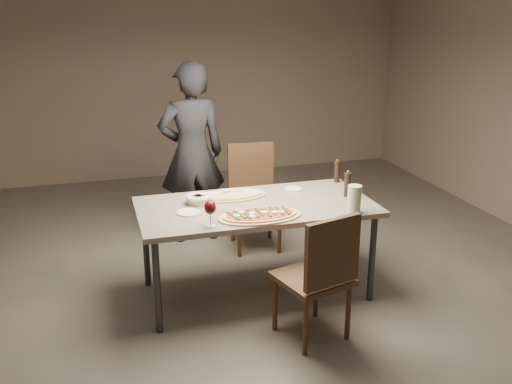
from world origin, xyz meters
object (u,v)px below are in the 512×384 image
object	(u,v)px
bread_basket	(198,198)
pepper_mill_left	(347,184)
chair_far	(253,190)
diner	(192,154)
zucchini_pizza	(260,215)
ham_pizza	(232,195)
chair_near	(321,271)
dining_table	(256,211)
carafe	(354,199)

from	to	relation	value
bread_basket	pepper_mill_left	xyz separation A→B (m)	(1.17, -0.16, 0.06)
chair_far	diner	xyz separation A→B (m)	(-0.52, 0.29, 0.32)
zucchini_pizza	ham_pizza	distance (m)	0.51
bread_basket	chair_near	size ratio (longest dim) A/B	0.21
dining_table	chair_near	bearing A→B (deg)	-74.54
ham_pizza	bread_basket	distance (m)	0.30
pepper_mill_left	chair_far	xyz separation A→B (m)	(-0.49, 0.98, -0.31)
chair_far	dining_table	bearing A→B (deg)	79.34
carafe	chair_far	distance (m)	1.43
bread_basket	carafe	world-z (taller)	carafe
dining_table	ham_pizza	world-z (taller)	ham_pizza
zucchini_pizza	ham_pizza	world-z (taller)	zucchini_pizza
carafe	chair_near	distance (m)	0.67
ham_pizza	chair_far	distance (m)	0.86
bread_basket	pepper_mill_left	world-z (taller)	pepper_mill_left
zucchini_pizza	chair_near	bearing A→B (deg)	-51.98
diner	ham_pizza	bearing A→B (deg)	95.45
bread_basket	pepper_mill_left	distance (m)	1.18
dining_table	zucchini_pizza	bearing A→B (deg)	-100.83
zucchini_pizza	dining_table	bearing A→B (deg)	88.97
pepper_mill_left	chair_far	size ratio (longest dim) A/B	0.22
bread_basket	chair_near	distance (m)	1.16
bread_basket	ham_pizza	bearing A→B (deg)	15.93
dining_table	chair_near	xyz separation A→B (m)	(0.22, -0.78, -0.17)
zucchini_pizza	pepper_mill_left	size ratio (longest dim) A/B	2.85
zucchini_pizza	chair_far	size ratio (longest dim) A/B	0.63
chair_far	diner	bearing A→B (deg)	-24.89
dining_table	ham_pizza	xyz separation A→B (m)	(-0.13, 0.23, 0.07)
dining_table	carafe	xyz separation A→B (m)	(0.64, -0.38, 0.16)
chair_near	chair_far	distance (m)	1.74
dining_table	bread_basket	size ratio (longest dim) A/B	9.12
dining_table	ham_pizza	bearing A→B (deg)	120.29
chair_near	carafe	bearing A→B (deg)	28.49
zucchini_pizza	ham_pizza	xyz separation A→B (m)	(-0.08, 0.51, -0.00)
dining_table	carafe	distance (m)	0.76
bread_basket	chair_near	bearing A→B (deg)	-55.48
zucchini_pizza	chair_near	distance (m)	0.62
pepper_mill_left	carafe	xyz separation A→B (m)	(-0.11, -0.36, 0.00)
ham_pizza	pepper_mill_left	world-z (taller)	pepper_mill_left
pepper_mill_left	zucchini_pizza	bearing A→B (deg)	-162.09
carafe	chair_far	bearing A→B (deg)	105.91
dining_table	ham_pizza	distance (m)	0.27
ham_pizza	diner	xyz separation A→B (m)	(-0.14, 1.02, 0.10)
ham_pizza	chair_near	world-z (taller)	chair_near
diner	chair_near	bearing A→B (deg)	101.30
bread_basket	chair_near	world-z (taller)	chair_near
ham_pizza	bread_basket	bearing A→B (deg)	-154.25
chair_far	diner	size ratio (longest dim) A/B	0.56
ham_pizza	pepper_mill_left	xyz separation A→B (m)	(0.88, -0.25, 0.09)
chair_far	carafe	bearing A→B (deg)	110.15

